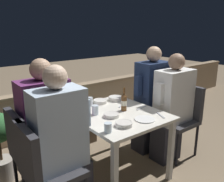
# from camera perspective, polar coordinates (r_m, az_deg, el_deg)

# --- Properties ---
(ground_plane) EXTENTS (16.00, 16.00, 0.00)m
(ground_plane) POSITION_cam_1_polar(r_m,az_deg,el_deg) (2.84, 0.97, -18.86)
(ground_plane) COLOR #847056
(parapet_wall) EXTENTS (9.00, 0.18, 0.69)m
(parapet_wall) POSITION_cam_1_polar(r_m,az_deg,el_deg) (3.77, -12.57, -4.23)
(parapet_wall) COLOR tan
(parapet_wall) RESTS_ON ground_plane
(dining_table) EXTENTS (0.85, 0.99, 0.72)m
(dining_table) POSITION_cam_1_polar(r_m,az_deg,el_deg) (2.54, 1.04, -7.16)
(dining_table) COLOR silver
(dining_table) RESTS_ON ground_plane
(planter_hedge) EXTENTS (0.90, 0.47, 0.65)m
(planter_hedge) POSITION_cam_1_polar(r_m,az_deg,el_deg) (3.26, -12.21, -7.21)
(planter_hedge) COLOR brown
(planter_hedge) RESTS_ON ground_plane
(chair_left_near) EXTENTS (0.45, 0.44, 0.89)m
(chair_left_near) POSITION_cam_1_polar(r_m,az_deg,el_deg) (2.04, -16.67, -16.65)
(chair_left_near) COLOR #333338
(chair_left_near) RESTS_ON ground_plane
(person_blue_shirt) EXTENTS (0.49, 0.26, 1.33)m
(person_blue_shirt) POSITION_cam_1_polar(r_m,az_deg,el_deg) (2.04, -11.69, -12.22)
(person_blue_shirt) COLOR #282833
(person_blue_shirt) RESTS_ON ground_plane
(chair_left_far) EXTENTS (0.45, 0.44, 0.89)m
(chair_left_far) POSITION_cam_1_polar(r_m,az_deg,el_deg) (2.31, -19.31, -12.74)
(chair_left_far) COLOR #333338
(chair_left_far) RESTS_ON ground_plane
(person_purple_stripe) EXTENTS (0.50, 0.26, 1.34)m
(person_purple_stripe) POSITION_cam_1_polar(r_m,az_deg,el_deg) (2.32, -14.95, -8.82)
(person_purple_stripe) COLOR #282833
(person_purple_stripe) RESTS_ON ground_plane
(chair_right_near) EXTENTS (0.45, 0.44, 0.89)m
(chair_right_near) POSITION_cam_1_polar(r_m,az_deg,el_deg) (3.11, 16.29, -5.02)
(chair_right_near) COLOR #333338
(chair_right_near) RESTS_ON ground_plane
(person_white_polo) EXTENTS (0.51, 0.26, 1.30)m
(person_white_polo) POSITION_cam_1_polar(r_m,az_deg,el_deg) (2.92, 14.13, -3.99)
(person_white_polo) COLOR #282833
(person_white_polo) RESTS_ON ground_plane
(chair_right_far) EXTENTS (0.45, 0.44, 0.89)m
(chair_right_far) POSITION_cam_1_polar(r_m,az_deg,el_deg) (3.26, 11.43, -3.69)
(chair_right_far) COLOR #333338
(chair_right_far) RESTS_ON ground_plane
(person_navy_jumper) EXTENTS (0.49, 0.26, 1.36)m
(person_navy_jumper) POSITION_cam_1_polar(r_m,az_deg,el_deg) (3.08, 9.15, -2.00)
(person_navy_jumper) COLOR #282833
(person_navy_jumper) RESTS_ON ground_plane
(beer_bottle) EXTENTS (0.06, 0.06, 0.25)m
(beer_bottle) POSITION_cam_1_polar(r_m,az_deg,el_deg) (2.53, 2.82, -2.63)
(beer_bottle) COLOR brown
(beer_bottle) RESTS_ON dining_table
(plate_0) EXTENTS (0.20, 0.20, 0.01)m
(plate_0) POSITION_cam_1_polar(r_m,az_deg,el_deg) (2.34, 7.92, -6.74)
(plate_0) COLOR white
(plate_0) RESTS_ON dining_table
(bowl_0) EXTENTS (0.16, 0.16, 0.04)m
(bowl_0) POSITION_cam_1_polar(r_m,az_deg,el_deg) (2.39, -0.13, -5.75)
(bowl_0) COLOR beige
(bowl_0) RESTS_ON dining_table
(bowl_1) EXTENTS (0.17, 0.17, 0.05)m
(bowl_1) POSITION_cam_1_polar(r_m,az_deg,el_deg) (2.89, 0.86, -1.73)
(bowl_1) COLOR silver
(bowl_1) RESTS_ON dining_table
(bowl_2) EXTENTS (0.16, 0.16, 0.04)m
(bowl_2) POSITION_cam_1_polar(r_m,az_deg,el_deg) (2.18, 2.88, -7.86)
(bowl_2) COLOR beige
(bowl_2) RESTS_ON dining_table
(bowl_3) EXTENTS (0.16, 0.16, 0.04)m
(bowl_3) POSITION_cam_1_polar(r_m,az_deg,el_deg) (2.79, -2.88, -2.46)
(bowl_3) COLOR silver
(bowl_3) RESTS_ON dining_table
(glass_cup_0) EXTENTS (0.07, 0.07, 0.09)m
(glass_cup_0) POSITION_cam_1_polar(r_m,az_deg,el_deg) (2.05, -0.96, -8.81)
(glass_cup_0) COLOR silver
(glass_cup_0) RESTS_ON dining_table
(glass_cup_1) EXTENTS (0.07, 0.07, 0.10)m
(glass_cup_1) POSITION_cam_1_polar(r_m,az_deg,el_deg) (2.69, -5.36, -2.60)
(glass_cup_1) COLOR silver
(glass_cup_1) RESTS_ON dining_table
(glass_cup_2) EXTENTS (0.07, 0.07, 0.10)m
(glass_cup_2) POSITION_cam_1_polar(r_m,az_deg,el_deg) (2.44, -4.07, -4.58)
(glass_cup_2) COLOR silver
(glass_cup_2) RESTS_ON dining_table
(fork_0) EXTENTS (0.15, 0.11, 0.01)m
(fork_0) POSITION_cam_1_polar(r_m,az_deg,el_deg) (2.72, 2.25, -3.41)
(fork_0) COLOR silver
(fork_0) RESTS_ON dining_table
(fork_1) EXTENTS (0.09, 0.16, 0.01)m
(fork_1) POSITION_cam_1_polar(r_m,az_deg,el_deg) (2.48, 11.61, -5.68)
(fork_1) COLOR silver
(fork_1) RESTS_ON dining_table
(fork_2) EXTENTS (0.17, 0.05, 0.01)m
(fork_2) POSITION_cam_1_polar(r_m,az_deg,el_deg) (2.64, 7.05, -4.08)
(fork_2) COLOR silver
(fork_2) RESTS_ON dining_table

